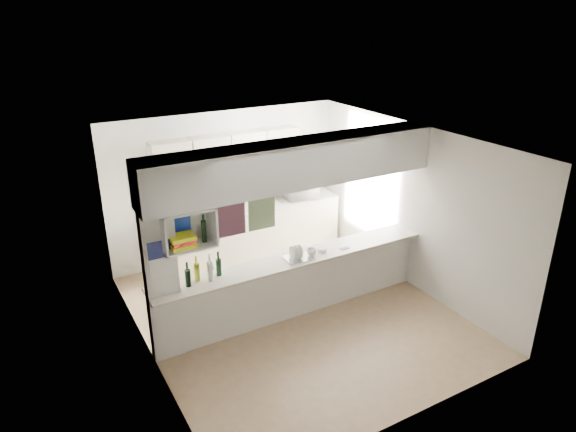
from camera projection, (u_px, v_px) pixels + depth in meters
floor at (295, 314)px, 7.57m from camera, size 4.80×4.80×0.00m
ceiling at (296, 141)px, 6.58m from camera, size 4.80×4.80×0.00m
wall_back at (226, 185)px, 9.00m from camera, size 4.20×0.00×4.20m
wall_left at (143, 269)px, 6.11m from camera, size 0.00×4.80×4.80m
wall_right at (411, 206)px, 8.04m from camera, size 0.00×4.80×4.80m
servery_partition at (284, 211)px, 6.86m from camera, size 4.20×0.50×2.60m
cubby_shelf at (185, 230)px, 6.15m from camera, size 0.65×0.35×0.50m
kitchen_run at (242, 213)px, 9.05m from camera, size 3.60×0.63×2.24m
microwave at (301, 190)px, 9.42m from camera, size 0.63×0.47×0.33m
bowl at (302, 180)px, 9.33m from camera, size 0.23×0.23×0.06m
dish_rack at (298, 253)px, 7.18m from camera, size 0.41×0.32×0.21m
cup at (312, 252)px, 7.24m from camera, size 0.17×0.17×0.11m
wine_bottles at (204, 271)px, 6.58m from camera, size 0.52×0.15×0.37m
plastic_tubs at (324, 250)px, 7.39m from camera, size 0.49×0.17×0.07m
utensil_jar at (207, 211)px, 8.70m from camera, size 0.09×0.09×0.13m
knife_block at (209, 208)px, 8.74m from camera, size 0.12×0.10×0.21m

